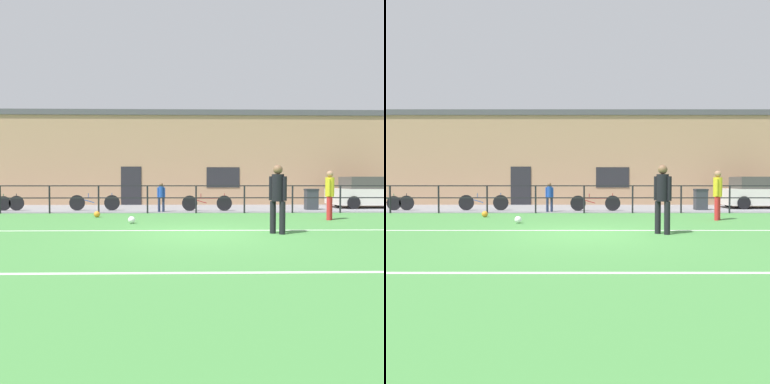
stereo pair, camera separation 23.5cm
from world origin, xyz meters
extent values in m
cube|color=#478C42|center=(0.00, 0.00, -0.02)|extent=(60.00, 44.00, 0.04)
cube|color=white|center=(0.00, 0.69, 0.00)|extent=(36.00, 0.11, 0.00)
cube|color=white|center=(0.00, -3.95, 0.00)|extent=(36.00, 0.11, 0.00)
cube|color=gray|center=(0.00, 8.50, 0.01)|extent=(48.00, 5.00, 0.02)
cylinder|color=black|center=(-8.00, 6.00, 0.57)|extent=(0.07, 0.07, 1.15)
cylinder|color=black|center=(-6.00, 6.00, 0.57)|extent=(0.07, 0.07, 1.15)
cylinder|color=black|center=(-4.00, 6.00, 0.57)|extent=(0.07, 0.07, 1.15)
cylinder|color=black|center=(-2.00, 6.00, 0.57)|extent=(0.07, 0.07, 1.15)
cylinder|color=black|center=(0.00, 6.00, 0.57)|extent=(0.07, 0.07, 1.15)
cylinder|color=black|center=(2.00, 6.00, 0.57)|extent=(0.07, 0.07, 1.15)
cylinder|color=black|center=(4.00, 6.00, 0.57)|extent=(0.07, 0.07, 1.15)
cylinder|color=black|center=(6.00, 6.00, 0.57)|extent=(0.07, 0.07, 1.15)
cube|color=black|center=(0.00, 6.00, 1.13)|extent=(36.00, 0.04, 0.04)
cube|color=black|center=(0.00, 6.00, 0.63)|extent=(36.00, 0.04, 0.04)
cube|color=tan|center=(0.00, 12.20, 2.44)|extent=(28.00, 2.40, 4.89)
cube|color=#232328|center=(-3.37, 10.98, 1.05)|extent=(1.10, 0.04, 2.10)
cube|color=#232328|center=(1.63, 10.98, 1.52)|extent=(1.80, 0.04, 1.10)
cube|color=#4C4C51|center=(0.00, 12.20, 5.04)|extent=(28.00, 2.56, 0.30)
cylinder|color=black|center=(1.98, -0.07, 0.41)|extent=(0.15, 0.15, 0.83)
cylinder|color=black|center=(1.78, 0.09, 0.41)|extent=(0.15, 0.15, 0.83)
cylinder|color=black|center=(1.88, 0.01, 1.17)|extent=(0.31, 0.31, 0.68)
sphere|color=brown|center=(1.88, 0.01, 1.63)|extent=(0.23, 0.23, 0.23)
cylinder|color=black|center=(2.02, -0.11, 1.15)|extent=(0.11, 0.11, 0.61)
cylinder|color=black|center=(1.74, 0.13, 1.15)|extent=(0.11, 0.11, 0.61)
cylinder|color=red|center=(4.56, 3.42, 0.40)|extent=(0.15, 0.15, 0.80)
cylinder|color=red|center=(4.43, 3.21, 0.40)|extent=(0.15, 0.15, 0.80)
cylinder|color=gold|center=(4.50, 3.32, 1.13)|extent=(0.29, 0.29, 0.66)
sphere|color=#A37556|center=(4.50, 3.32, 1.57)|extent=(0.23, 0.23, 0.23)
cylinder|color=gold|center=(4.59, 3.47, 1.11)|extent=(0.10, 0.10, 0.59)
cylinder|color=gold|center=(4.41, 3.16, 1.11)|extent=(0.10, 0.10, 0.59)
sphere|color=white|center=(-2.14, 2.38, 0.11)|extent=(0.22, 0.22, 0.22)
sphere|color=orange|center=(-3.69, 4.35, 0.11)|extent=(0.23, 0.23, 0.23)
cylinder|color=#232D4C|center=(-1.38, 6.53, 0.31)|extent=(0.11, 0.11, 0.59)
cylinder|color=#232D4C|center=(-1.56, 6.52, 0.31)|extent=(0.11, 0.11, 0.59)
cylinder|color=blue|center=(-1.47, 6.52, 0.85)|extent=(0.22, 0.22, 0.49)
sphere|color=brown|center=(-1.47, 6.52, 1.18)|extent=(0.17, 0.17, 0.17)
cylinder|color=blue|center=(-1.34, 6.53, 0.84)|extent=(0.08, 0.08, 0.43)
cylinder|color=blue|center=(-1.60, 6.51, 0.84)|extent=(0.08, 0.08, 0.43)
cube|color=silver|center=(8.86, 8.71, 0.56)|extent=(4.32, 1.79, 0.76)
cube|color=#43413E|center=(8.65, 8.71, 1.23)|extent=(2.59, 1.51, 0.58)
cylinder|color=black|center=(7.39, 7.85, 0.32)|extent=(0.60, 0.18, 0.60)
cylinder|color=black|center=(7.39, 9.57, 0.32)|extent=(0.60, 0.18, 0.60)
cylinder|color=black|center=(-5.22, 7.20, 0.36)|extent=(0.68, 0.04, 0.68)
cylinder|color=black|center=(-3.69, 7.20, 0.36)|extent=(0.68, 0.04, 0.68)
cube|color=#234C99|center=(-4.45, 7.20, 0.58)|extent=(1.20, 0.04, 0.04)
cube|color=#234C99|center=(-4.84, 7.20, 0.47)|extent=(0.75, 0.03, 0.24)
cylinder|color=#234C99|center=(-4.72, 7.20, 0.68)|extent=(0.03, 0.03, 0.20)
cylinder|color=#234C99|center=(-3.69, 7.20, 0.65)|extent=(0.03, 0.03, 0.28)
cylinder|color=black|center=(-0.25, 6.92, 0.36)|extent=(0.67, 0.04, 0.67)
cylinder|color=black|center=(1.27, 6.92, 0.36)|extent=(0.67, 0.04, 0.67)
cube|color=maroon|center=(0.51, 6.92, 0.57)|extent=(1.18, 0.04, 0.04)
cube|color=maroon|center=(0.13, 6.92, 0.46)|extent=(0.74, 0.03, 0.24)
cylinder|color=maroon|center=(0.24, 6.92, 0.67)|extent=(0.03, 0.03, 0.20)
cylinder|color=maroon|center=(1.27, 6.92, 0.64)|extent=(0.03, 0.03, 0.28)
cylinder|color=black|center=(-7.87, 7.20, 0.35)|extent=(0.66, 0.04, 0.66)
cylinder|color=black|center=(-7.87, 7.20, 0.63)|extent=(0.03, 0.03, 0.28)
cylinder|color=black|center=(-8.44, 7.20, 0.34)|extent=(0.64, 0.04, 0.64)
cylinder|color=#1E6633|center=(-8.44, 7.20, 0.62)|extent=(0.03, 0.03, 0.28)
cube|color=#33383D|center=(5.30, 7.51, 0.45)|extent=(0.53, 0.44, 0.87)
cube|color=#282C30|center=(5.30, 7.51, 0.93)|extent=(0.56, 0.47, 0.08)
camera|label=1|loc=(-0.49, -9.38, 1.36)|focal=35.01mm
camera|label=2|loc=(-0.25, -9.38, 1.36)|focal=35.01mm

